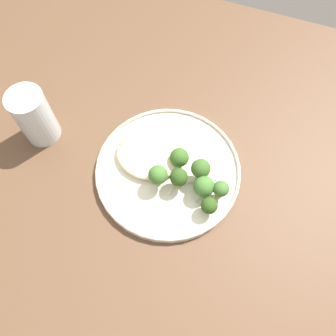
{
  "coord_description": "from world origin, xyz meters",
  "views": [
    {
      "loc": [
        0.13,
        -0.3,
        1.38
      ],
      "look_at": [
        0.02,
        -0.02,
        0.76
      ],
      "focal_mm": 37.4,
      "sensor_mm": 36.0,
      "label": 1
    }
  ],
  "objects_px": {
    "broccoli_floret_front_edge": "(209,206)",
    "broccoli_floret_tall_stalk": "(158,175)",
    "broccoli_floret_rear_charred": "(204,187)",
    "seared_scallop_tiny_bay": "(140,143)",
    "water_glass": "(36,119)",
    "dinner_plate": "(168,170)",
    "seared_scallop_tilted_round": "(152,135)",
    "broccoli_floret_right_tilted": "(179,159)",
    "seared_scallop_half_hidden": "(143,154)",
    "broccoli_floret_small_sprig": "(201,169)",
    "broccoli_floret_near_rim": "(179,178)",
    "broccoli_floret_split_head": "(221,189)",
    "seared_scallop_center_golden": "(127,145)",
    "seared_scallop_large_seared": "(168,168)"
  },
  "relations": [
    {
      "from": "broccoli_floret_near_rim",
      "to": "broccoli_floret_front_edge",
      "type": "relative_size",
      "value": 1.25
    },
    {
      "from": "seared_scallop_tilted_round",
      "to": "broccoli_floret_near_rim",
      "type": "xyz_separation_m",
      "value": [
        0.09,
        -0.08,
        0.02
      ]
    },
    {
      "from": "broccoli_floret_small_sprig",
      "to": "broccoli_floret_split_head",
      "type": "relative_size",
      "value": 1.16
    },
    {
      "from": "seared_scallop_tilted_round",
      "to": "broccoli_floret_near_rim",
      "type": "height_order",
      "value": "broccoli_floret_near_rim"
    },
    {
      "from": "seared_scallop_center_golden",
      "to": "broccoli_floret_rear_charred",
      "type": "distance_m",
      "value": 0.18
    },
    {
      "from": "seared_scallop_large_seared",
      "to": "broccoli_floret_split_head",
      "type": "height_order",
      "value": "broccoli_floret_split_head"
    },
    {
      "from": "seared_scallop_half_hidden",
      "to": "water_glass",
      "type": "xyz_separation_m",
      "value": [
        -0.22,
        -0.01,
        0.03
      ]
    },
    {
      "from": "water_glass",
      "to": "seared_scallop_tilted_round",
      "type": "bearing_deg",
      "value": 16.11
    },
    {
      "from": "broccoli_floret_rear_charred",
      "to": "broccoli_floret_right_tilted",
      "type": "xyz_separation_m",
      "value": [
        -0.06,
        0.04,
        -0.0
      ]
    },
    {
      "from": "water_glass",
      "to": "dinner_plate",
      "type": "bearing_deg",
      "value": 0.78
    },
    {
      "from": "broccoli_floret_small_sprig",
      "to": "broccoli_floret_front_edge",
      "type": "distance_m",
      "value": 0.07
    },
    {
      "from": "seared_scallop_large_seared",
      "to": "water_glass",
      "type": "bearing_deg",
      "value": -179.44
    },
    {
      "from": "dinner_plate",
      "to": "seared_scallop_center_golden",
      "type": "xyz_separation_m",
      "value": [
        -0.1,
        0.02,
        0.01
      ]
    },
    {
      "from": "seared_scallop_tilted_round",
      "to": "broccoli_floret_small_sprig",
      "type": "xyz_separation_m",
      "value": [
        0.12,
        -0.05,
        0.03
      ]
    },
    {
      "from": "seared_scallop_half_hidden",
      "to": "broccoli_floret_right_tilted",
      "type": "xyz_separation_m",
      "value": [
        0.07,
        0.01,
        0.02
      ]
    },
    {
      "from": "seared_scallop_tiny_bay",
      "to": "water_glass",
      "type": "relative_size",
      "value": 0.24
    },
    {
      "from": "seared_scallop_tiny_bay",
      "to": "broccoli_floret_near_rim",
      "type": "bearing_deg",
      "value": -27.9
    },
    {
      "from": "seared_scallop_tilted_round",
      "to": "seared_scallop_half_hidden",
      "type": "bearing_deg",
      "value": -88.27
    },
    {
      "from": "seared_scallop_tilted_round",
      "to": "broccoli_floret_front_edge",
      "type": "xyz_separation_m",
      "value": [
        0.16,
        -0.11,
        0.02
      ]
    },
    {
      "from": "seared_scallop_half_hidden",
      "to": "broccoli_floret_small_sprig",
      "type": "xyz_separation_m",
      "value": [
        0.12,
        -0.0,
        0.03
      ]
    },
    {
      "from": "broccoli_floret_right_tilted",
      "to": "broccoli_floret_tall_stalk",
      "type": "bearing_deg",
      "value": -115.22
    },
    {
      "from": "water_glass",
      "to": "seared_scallop_center_golden",
      "type": "bearing_deg",
      "value": 6.93
    },
    {
      "from": "seared_scallop_half_hidden",
      "to": "seared_scallop_tiny_bay",
      "type": "distance_m",
      "value": 0.03
    },
    {
      "from": "broccoli_floret_small_sprig",
      "to": "broccoli_floret_rear_charred",
      "type": "xyz_separation_m",
      "value": [
        0.02,
        -0.03,
        -0.01
      ]
    },
    {
      "from": "dinner_plate",
      "to": "seared_scallop_tilted_round",
      "type": "height_order",
      "value": "seared_scallop_tilted_round"
    },
    {
      "from": "broccoli_floret_near_rim",
      "to": "broccoli_floret_rear_charred",
      "type": "height_order",
      "value": "broccoli_floret_near_rim"
    },
    {
      "from": "broccoli_floret_right_tilted",
      "to": "seared_scallop_half_hidden",
      "type": "bearing_deg",
      "value": -174.51
    },
    {
      "from": "seared_scallop_half_hidden",
      "to": "broccoli_floret_tall_stalk",
      "type": "relative_size",
      "value": 0.57
    },
    {
      "from": "broccoli_floret_near_rim",
      "to": "broccoli_floret_split_head",
      "type": "height_order",
      "value": "broccoli_floret_near_rim"
    },
    {
      "from": "broccoli_floret_small_sprig",
      "to": "water_glass",
      "type": "xyz_separation_m",
      "value": [
        -0.34,
        -0.01,
        0.01
      ]
    },
    {
      "from": "seared_scallop_large_seared",
      "to": "broccoli_floret_near_rim",
      "type": "distance_m",
      "value": 0.04
    },
    {
      "from": "seared_scallop_center_golden",
      "to": "broccoli_floret_rear_charred",
      "type": "relative_size",
      "value": 0.6
    },
    {
      "from": "broccoli_floret_front_edge",
      "to": "broccoli_floret_tall_stalk",
      "type": "xyz_separation_m",
      "value": [
        -0.11,
        0.02,
        0.01
      ]
    },
    {
      "from": "dinner_plate",
      "to": "seared_scallop_center_golden",
      "type": "distance_m",
      "value": 0.1
    },
    {
      "from": "seared_scallop_center_golden",
      "to": "broccoli_floret_right_tilted",
      "type": "relative_size",
      "value": 0.62
    },
    {
      "from": "broccoli_floret_rear_charred",
      "to": "broccoli_floret_near_rim",
      "type": "bearing_deg",
      "value": -178.36
    },
    {
      "from": "seared_scallop_tiny_bay",
      "to": "broccoli_floret_rear_charred",
      "type": "xyz_separation_m",
      "value": [
        0.15,
        -0.05,
        0.02
      ]
    },
    {
      "from": "dinner_plate",
      "to": "broccoli_floret_near_rim",
      "type": "height_order",
      "value": "broccoli_floret_near_rim"
    },
    {
      "from": "seared_scallop_half_hidden",
      "to": "broccoli_floret_near_rim",
      "type": "relative_size",
      "value": 0.61
    },
    {
      "from": "seared_scallop_large_seared",
      "to": "broccoli_floret_tall_stalk",
      "type": "bearing_deg",
      "value": -104.17
    },
    {
      "from": "broccoli_floret_rear_charred",
      "to": "seared_scallop_tiny_bay",
      "type": "bearing_deg",
      "value": 160.74
    },
    {
      "from": "seared_scallop_large_seared",
      "to": "broccoli_floret_front_edge",
      "type": "height_order",
      "value": "broccoli_floret_front_edge"
    },
    {
      "from": "seared_scallop_tilted_round",
      "to": "dinner_plate",
      "type": "bearing_deg",
      "value": -46.24
    },
    {
      "from": "broccoli_floret_tall_stalk",
      "to": "broccoli_floret_right_tilted",
      "type": "bearing_deg",
      "value": 64.78
    },
    {
      "from": "broccoli_floret_split_head",
      "to": "water_glass",
      "type": "relative_size",
      "value": 0.41
    },
    {
      "from": "broccoli_floret_tall_stalk",
      "to": "broccoli_floret_right_tilted",
      "type": "height_order",
      "value": "broccoli_floret_tall_stalk"
    },
    {
      "from": "seared_scallop_tilted_round",
      "to": "broccoli_floret_split_head",
      "type": "height_order",
      "value": "broccoli_floret_split_head"
    },
    {
      "from": "broccoli_floret_front_edge",
      "to": "seared_scallop_tiny_bay",
      "type": "bearing_deg",
      "value": 153.81
    },
    {
      "from": "seared_scallop_half_hidden",
      "to": "seared_scallop_tilted_round",
      "type": "height_order",
      "value": "seared_scallop_half_hidden"
    },
    {
      "from": "dinner_plate",
      "to": "seared_scallop_tilted_round",
      "type": "xyz_separation_m",
      "value": [
        -0.06,
        0.06,
        0.01
      ]
    }
  ]
}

